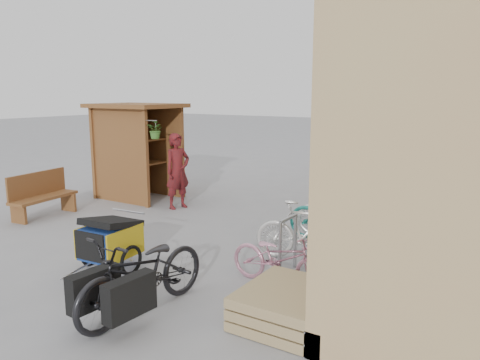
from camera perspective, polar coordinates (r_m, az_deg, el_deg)
The scene contains 17 objects.
ground at distance 8.47m, azimuth -8.40°, elevation -7.93°, with size 80.00×80.00×0.00m, color gray.
kiosk at distance 12.13m, azimuth -12.77°, elevation 5.07°, with size 2.49×1.65×2.40m.
bike_rack at distance 9.22m, azimuth 12.56°, elevation -3.19°, with size 0.05×5.35×0.86m.
pallet_stack at distance 5.74m, azimuth 5.78°, elevation -14.95°, with size 1.00×1.20×0.40m.
bench at distance 11.05m, azimuth -23.04°, elevation -1.61°, with size 0.66×1.59×0.97m.
shopping_carts at distance 13.14m, azimuth 21.94°, elevation 0.85°, with size 0.59×2.34×1.06m.
child_trailer at distance 7.45m, azimuth -15.59°, elevation -6.97°, with size 0.90×1.48×0.87m.
cargo_bike at distance 5.89m, azimuth -11.82°, elevation -11.16°, with size 0.83×2.04×1.05m.
person_kiosk at distance 10.93m, azimuth -7.60°, elevation 1.08°, with size 0.64×0.42×1.76m, color maroon.
bike_0 at distance 6.63m, azimuth 4.91°, elevation -9.47°, with size 0.54×1.55×0.82m, color #C37E98.
bike_1 at distance 7.60m, azimuth 8.02°, elevation -6.22°, with size 0.46×1.63×0.98m, color silver.
bike_2 at distance 8.63m, azimuth 11.82°, elevation -4.39°, with size 0.63×1.82×0.95m, color #1D766B.
bike_3 at distance 8.82m, azimuth 12.20°, elevation -3.95°, with size 0.47×1.65×0.99m, color silver.
bike_4 at distance 9.62m, azimuth 13.86°, elevation -2.79°, with size 0.66×1.89×0.99m, color silver.
bike_5 at distance 9.83m, azimuth 14.87°, elevation -2.63°, with size 0.45×1.61×0.96m, color silver.
bike_6 at distance 10.69m, azimuth 15.08°, elevation -2.01°, with size 0.54×1.54×0.81m, color black.
bike_7 at distance 11.10m, azimuth 16.51°, elevation -0.94°, with size 0.50×1.78×1.07m, color silver.
Camera 1 is at (5.28, -6.05, 2.69)m, focal length 35.00 mm.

